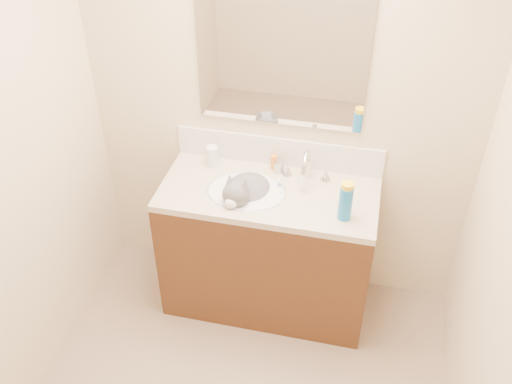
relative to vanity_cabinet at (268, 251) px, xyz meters
The scene contains 16 objects.
room_shell 1.45m from the vanity_cabinet, 90.00° to the right, with size 2.24×2.54×2.52m.
vanity_cabinet is the anchor object (origin of this frame).
counter_slab 0.43m from the vanity_cabinet, ahead, with size 1.20×0.55×0.04m, color beige.
basin 0.40m from the vanity_cabinet, 165.96° to the right, with size 0.45×0.36×0.14m, color white.
faucet 0.58m from the vanity_cabinet, 37.29° to the left, with size 0.28×0.20×0.21m.
cat 0.44m from the vanity_cabinet, behind, with size 0.34×0.42×0.32m.
backsplash 0.60m from the vanity_cabinet, 90.00° to the left, with size 1.20×0.02×0.18m, color silver.
mirror 1.16m from the vanity_cabinet, 90.00° to the left, with size 0.90×0.02×0.80m, color white.
pill_bottle 0.66m from the vanity_cabinet, 154.89° to the left, with size 0.07×0.07×0.12m, color silver.
pill_label 0.64m from the vanity_cabinet, 154.89° to the left, with size 0.06×0.06×0.04m, color #E94D26.
silver_jar 0.52m from the vanity_cabinet, 84.87° to the left, with size 0.06×0.06×0.07m, color #B7B7BC.
amber_bottle 0.54m from the vanity_cabinet, 94.30° to the left, with size 0.04×0.04×0.09m, color orange.
toothbrush 0.46m from the vanity_cabinet, 49.34° to the left, with size 0.01×0.12×0.01m, color silver.
toothbrush_head 0.46m from the vanity_cabinet, 49.34° to the left, with size 0.02×0.03×0.02m, color #5976BE.
spray_can 0.70m from the vanity_cabinet, 17.44° to the right, with size 0.07×0.07×0.19m, color blue.
spray_cap 0.79m from the vanity_cabinet, 17.44° to the right, with size 0.06×0.06×0.04m, color yellow.
Camera 1 is at (0.49, -1.46, 2.76)m, focal length 40.00 mm.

